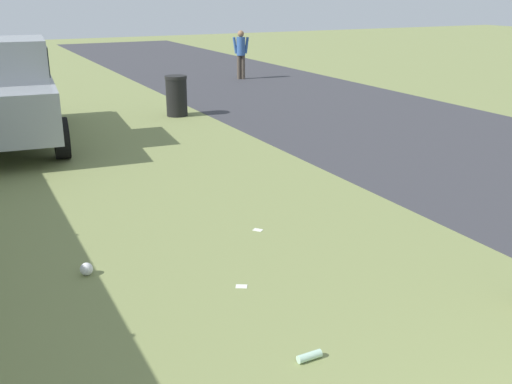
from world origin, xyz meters
TOP-DOWN VIEW (x-y plane):
  - trash_bin at (13.63, -1.44)m, footprint 0.54×0.54m
  - pedestrian at (18.72, -5.59)m, footprint 0.30×0.54m
  - litter_bag_by_mailbox at (5.82, 2.37)m, footprint 0.14×0.14m
  - litter_wrapper_midfield_b at (4.82, 0.98)m, footprint 0.13×0.15m
  - litter_wrapper_midfield_a at (6.13, 0.13)m, footprint 0.15×0.14m
  - litter_bottle_near_hydrant at (3.39, 1.03)m, footprint 0.08×0.22m

SIDE VIEW (x-z plane):
  - litter_wrapper_midfield_b at x=4.82m, z-range 0.00..0.01m
  - litter_wrapper_midfield_a at x=6.13m, z-range 0.00..0.01m
  - litter_bottle_near_hydrant at x=3.39m, z-range 0.00..0.07m
  - litter_bag_by_mailbox at x=5.82m, z-range 0.00..0.14m
  - trash_bin at x=13.63m, z-range 0.00..0.98m
  - pedestrian at x=18.72m, z-range 0.13..1.77m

